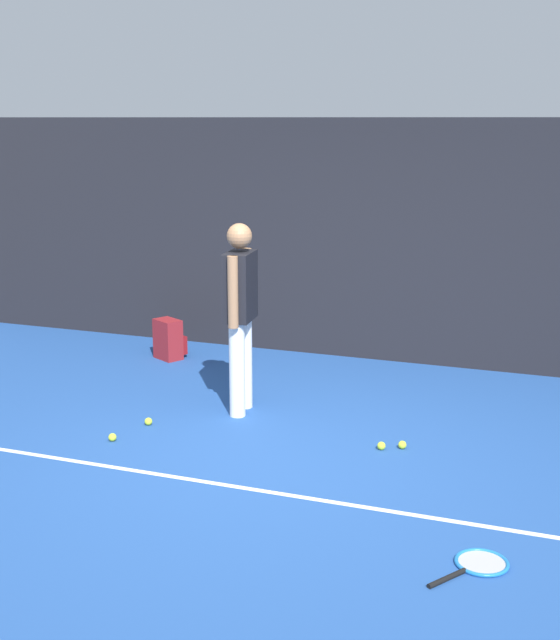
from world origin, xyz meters
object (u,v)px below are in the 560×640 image
Objects in this scene: tennis_ball_near_player at (402,445)px; tennis_player at (240,307)px; tennis_ball_by_fence at (112,437)px; backpack at (169,340)px; tennis_ball_mid_court at (148,421)px; tennis_ball_far_left at (381,446)px; tennis_racket at (478,564)px.

tennis_player is at bearing 166.30° from tennis_ball_near_player.
tennis_player reaches higher than tennis_ball_by_fence.
backpack is 6.67× the size of tennis_ball_mid_court.
tennis_ball_mid_court is 2.02m from tennis_ball_far_left.
tennis_ball_by_fence is at bearing -102.33° from tennis_ball_mid_court.
tennis_ball_near_player is (-0.82, 1.65, 0.02)m from tennis_racket.
tennis_ball_mid_court is at bearing 97.70° from tennis_racket.
tennis_racket is 1.84m from tennis_ball_far_left.
tennis_ball_mid_court is at bearing 77.67° from tennis_ball_by_fence.
tennis_ball_far_left is (1.40, -0.46, -0.93)m from tennis_player.
tennis_player is at bearing 55.78° from tennis_ball_by_fence.
tennis_ball_mid_court is (-2.17, -0.23, 0.00)m from tennis_ball_near_player.
tennis_racket is at bearing 42.39° from tennis_player.
tennis_ball_mid_court is at bearing -52.35° from tennis_player.
tennis_ball_by_fence and tennis_ball_far_left have the same top height.
tennis_ball_by_fence is 0.44m from tennis_ball_mid_court.
backpack is 6.67× the size of tennis_ball_near_player.
tennis_ball_far_left is at bearing 15.39° from tennis_ball_by_fence.
tennis_player is 3.86× the size of backpack.
tennis_ball_mid_court is (0.09, 0.43, 0.00)m from tennis_ball_by_fence.
backpack is (-3.79, 3.36, 0.20)m from tennis_racket.
tennis_racket is 3.31m from tennis_ball_mid_court.
tennis_ball_near_player reaches higher than tennis_racket.
backpack is at bearing 81.59° from tennis_racket.
tennis_player reaches higher than tennis_ball_near_player.
tennis_ball_near_player is at bearing 178.52° from backpack.
tennis_ball_near_player is 2.18m from tennis_ball_mid_court.
backpack reaches higher than tennis_ball_by_fence.
backpack is at bearing -140.32° from tennis_player.
tennis_ball_far_left is at bearing -152.56° from tennis_ball_near_player.
backpack is 6.67× the size of tennis_ball_by_fence.
tennis_player reaches higher than tennis_racket.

